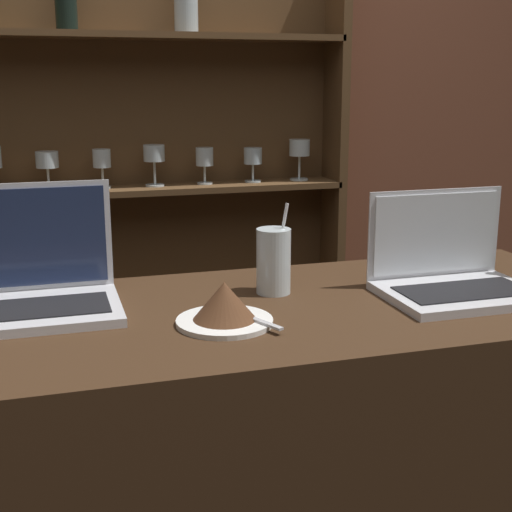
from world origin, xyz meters
TOP-DOWN VIEW (x-y plane):
  - back_wall at (0.00, 1.44)m, footprint 7.00×0.06m
  - back_shelf at (-0.05, 1.36)m, footprint 1.46×0.18m
  - laptop_near at (-0.33, 0.42)m, footprint 0.31×0.25m
  - laptop_far at (0.52, 0.28)m, footprint 0.32×0.24m
  - cake_plate at (-0.00, 0.23)m, footprint 0.18×0.18m
  - water_glass at (0.15, 0.40)m, footprint 0.07×0.07m

SIDE VIEW (x-z plane):
  - cake_plate at x=0.00m, z-range 0.96..1.04m
  - laptop_far at x=0.52m, z-range 0.90..1.11m
  - laptop_near at x=-0.33m, z-range 0.89..1.13m
  - back_shelf at x=-0.05m, z-range 0.05..1.98m
  - water_glass at x=0.15m, z-range 0.93..1.13m
  - back_wall at x=0.00m, z-range 0.00..2.70m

